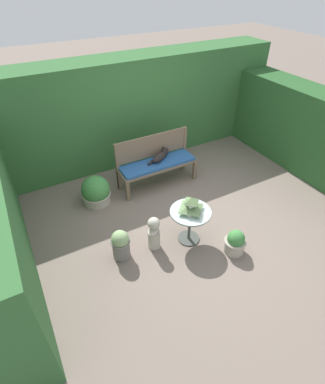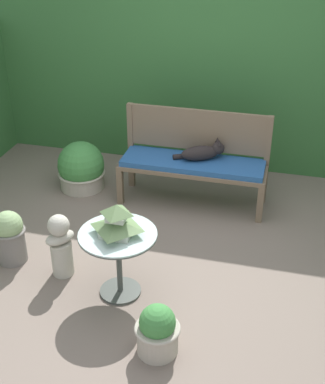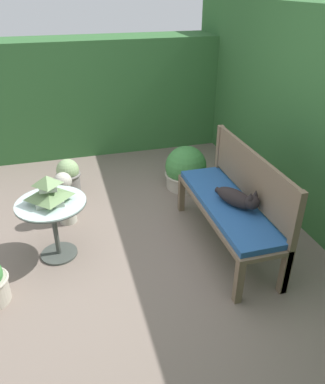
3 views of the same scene
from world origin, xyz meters
TOP-DOWN VIEW (x-y plane):
  - ground at (0.00, 0.00)m, footprint 30.00×30.00m
  - foliage_hedge_back at (0.00, 2.30)m, footprint 6.40×0.79m
  - foliage_hedge_right at (2.85, 0.15)m, footprint 0.70×3.50m
  - garden_bench at (-0.05, 1.01)m, footprint 1.47×0.46m
  - bench_backrest at (-0.05, 1.22)m, footprint 1.47×0.06m
  - cat at (0.04, 1.06)m, footprint 0.50×0.30m
  - patio_table at (-0.32, -0.52)m, footprint 0.61×0.61m
  - pagoda_birdhouse at (-0.32, -0.52)m, footprint 0.31×0.31m
  - garden_bust at (-0.86, -0.40)m, footprint 0.26×0.29m
  - potted_plant_patio_mid at (-1.26, 1.04)m, footprint 0.51×0.51m
  - potted_plant_path_edge at (-1.36, -0.34)m, footprint 0.28×0.28m
  - potted_plant_hedge_corner at (0.13, -1.05)m, footprint 0.32×0.32m

SIDE VIEW (x-z plane):
  - ground at x=0.00m, z-range 0.00..0.00m
  - potted_plant_hedge_corner at x=0.13m, z-range -0.01..0.38m
  - potted_plant_patio_mid at x=-1.26m, z-range -0.04..0.48m
  - potted_plant_path_edge at x=-1.36m, z-range 0.01..0.49m
  - garden_bust at x=-0.86m, z-range 0.00..0.57m
  - garden_bench at x=-0.05m, z-range 0.17..0.65m
  - patio_table at x=-0.32m, z-range 0.16..0.73m
  - cat at x=0.04m, z-range 0.45..0.66m
  - bench_backrest at x=-0.05m, z-range 0.20..1.14m
  - pagoda_birdhouse at x=-0.32m, z-range 0.55..0.80m
  - foliage_hedge_right at x=2.85m, z-range 0.00..1.56m
  - foliage_hedge_back at x=0.00m, z-range 0.00..2.05m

